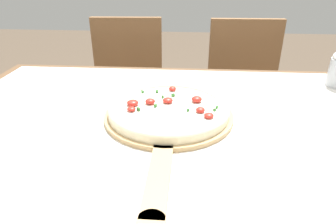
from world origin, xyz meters
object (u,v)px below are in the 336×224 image
at_px(pizza, 169,109).
at_px(chair_right, 243,93).
at_px(chair_left, 127,90).
at_px(pizza_peel, 168,120).

relative_size(pizza, chair_right, 0.37).
bearing_deg(chair_right, chair_left, 178.26).
distance_m(pizza_peel, chair_right, 0.92).
xyz_separation_m(pizza_peel, chair_left, (-0.29, 0.82, -0.25)).
bearing_deg(chair_right, pizza, -115.52).
distance_m(pizza_peel, chair_left, 0.90).
bearing_deg(pizza_peel, chair_right, 66.95).
xyz_separation_m(pizza, chair_right, (0.35, 0.79, -0.27)).
bearing_deg(pizza_peel, pizza, 90.13).
relative_size(pizza_peel, pizza, 1.78).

